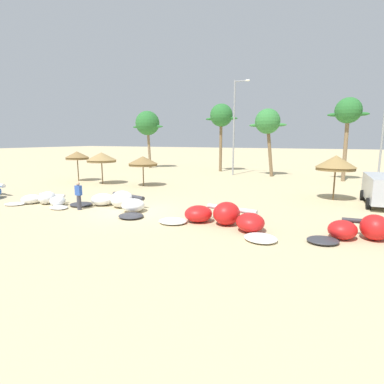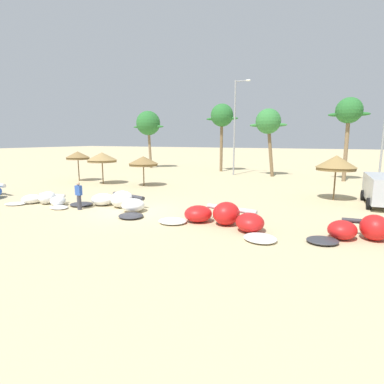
# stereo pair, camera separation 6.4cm
# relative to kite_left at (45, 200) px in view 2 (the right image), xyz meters

# --- Properties ---
(ground_plane) EXTENTS (260.00, 260.00, 0.00)m
(ground_plane) POSITION_rel_kite_left_xyz_m (6.18, 0.94, -0.30)
(ground_plane) COLOR #C6B284
(kite_left) EXTENTS (4.71, 2.51, 0.78)m
(kite_left) POSITION_rel_kite_left_xyz_m (0.00, 0.00, 0.00)
(kite_left) COLOR white
(kite_left) RESTS_ON ground
(kite_left_of_center) EXTENTS (6.17, 3.53, 1.00)m
(kite_left_of_center) POSITION_rel_kite_left_xyz_m (4.77, 1.16, 0.08)
(kite_left_of_center) COLOR #333338
(kite_left_of_center) RESTS_ON ground
(kite_center) EXTENTS (6.14, 3.30, 1.10)m
(kite_center) POSITION_rel_kite_left_xyz_m (11.66, 0.32, 0.12)
(kite_center) COLOR white
(kite_center) RESTS_ON ground
(kite_right_of_center) EXTENTS (5.42, 2.75, 1.04)m
(kite_right_of_center) POSITION_rel_kite_left_xyz_m (17.86, 0.87, 0.10)
(kite_right_of_center) COLOR #333338
(kite_right_of_center) RESTS_ON ground
(beach_umbrella_near_van) EXTENTS (2.23, 2.23, 2.88)m
(beach_umbrella_near_van) POSITION_rel_kite_left_xyz_m (-6.41, 8.95, 2.19)
(beach_umbrella_near_van) COLOR brown
(beach_umbrella_near_van) RESTS_ON ground
(beach_umbrella_middle) EXTENTS (2.69, 2.69, 2.86)m
(beach_umbrella_middle) POSITION_rel_kite_left_xyz_m (-2.97, 8.49, 2.12)
(beach_umbrella_middle) COLOR brown
(beach_umbrella_middle) RESTS_ON ground
(beach_umbrella_near_palms) EXTENTS (2.55, 2.55, 2.58)m
(beach_umbrella_near_palms) POSITION_rel_kite_left_xyz_m (1.11, 9.07, 1.87)
(beach_umbrella_near_palms) COLOR brown
(beach_umbrella_near_palms) RESTS_ON ground
(beach_umbrella_outermost) EXTENTS (2.57, 2.57, 2.98)m
(beach_umbrella_outermost) POSITION_rel_kite_left_xyz_m (16.14, 9.43, 2.19)
(beach_umbrella_outermost) COLOR brown
(beach_umbrella_outermost) RESTS_ON ground
(person_near_kites) EXTENTS (0.36, 0.24, 1.62)m
(person_near_kites) POSITION_rel_kite_left_xyz_m (3.03, -0.09, 0.52)
(person_near_kites) COLOR #383842
(person_near_kites) RESTS_ON ground
(palm_leftmost) EXTENTS (5.02, 3.35, 7.93)m
(palm_leftmost) POSITION_rel_kite_left_xyz_m (-8.23, 23.75, 5.88)
(palm_leftmost) COLOR #7F6647
(palm_leftmost) RESTS_ON ground
(palm_left) EXTENTS (4.20, 2.80, 8.37)m
(palm_left) POSITION_rel_kite_left_xyz_m (2.72, 23.76, 6.52)
(palm_left) COLOR brown
(palm_left) RESTS_ON ground
(palm_left_of_gap) EXTENTS (4.03, 2.69, 7.28)m
(palm_left_of_gap) POSITION_rel_kite_left_xyz_m (9.05, 21.09, 5.51)
(palm_left_of_gap) COLOR brown
(palm_left_of_gap) RESTS_ON ground
(palm_center_left) EXTENTS (3.60, 2.40, 7.89)m
(palm_center_left) POSITION_rel_kite_left_xyz_m (16.72, 20.13, 6.18)
(palm_center_left) COLOR #7F6647
(palm_center_left) RESTS_ON ground
(lamppost_west) EXTENTS (1.78, 0.24, 10.38)m
(lamppost_west) POSITION_rel_kite_left_xyz_m (5.57, 20.53, 5.44)
(lamppost_west) COLOR gray
(lamppost_west) RESTS_ON ground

